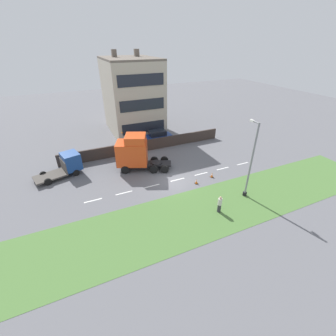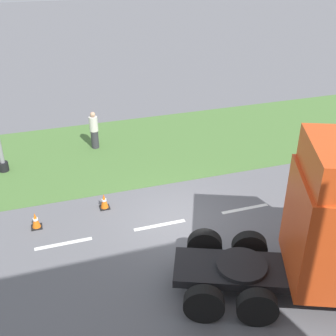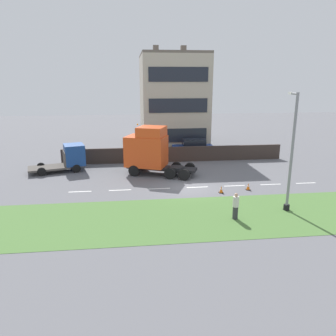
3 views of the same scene
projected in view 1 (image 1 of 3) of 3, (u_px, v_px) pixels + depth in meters
ground_plane at (172, 181)px, 25.99m from camera, size 120.00×120.00×0.00m
grass_verge at (199, 213)px, 21.23m from camera, size 7.00×44.00×0.01m
lane_markings at (178, 180)px, 26.23m from camera, size 0.16×21.00×0.00m
boundary_wall at (146, 145)px, 32.71m from camera, size 0.25×24.00×1.64m
building_block at (132, 96)px, 37.62m from camera, size 11.04×8.05×12.98m
lorry_cab at (134, 153)px, 27.37m from camera, size 4.77×6.82×4.65m
flatbed_truck at (68, 164)px, 26.77m from camera, size 3.48×5.66×2.58m
parked_car at (157, 137)px, 34.86m from camera, size 1.96×4.66×2.12m
lamp_post at (250, 165)px, 21.86m from camera, size 1.32×0.41×7.92m
pedestrian at (220, 204)px, 20.94m from camera, size 0.39×0.39×1.76m
traffic_cone_lead at (212, 175)px, 26.59m from camera, size 0.36×0.36×0.58m
traffic_cone_trailing at (196, 181)px, 25.38m from camera, size 0.36×0.36×0.58m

